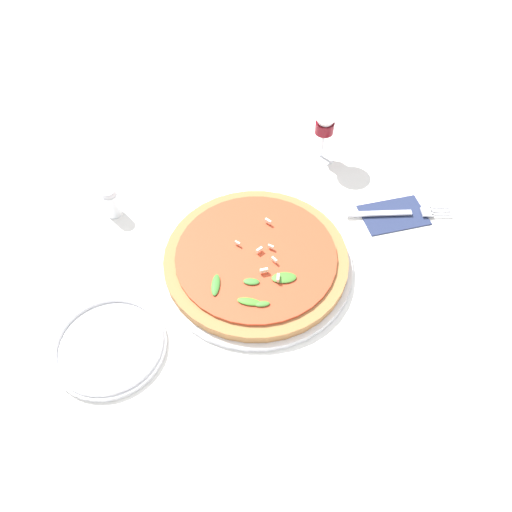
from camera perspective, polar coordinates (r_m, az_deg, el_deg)
ground_plane at (r=0.92m, az=-0.28°, el=-2.63°), size 6.00×6.00×0.00m
pizza_arugula_main at (r=0.93m, az=0.00°, el=-0.51°), size 0.36×0.36×0.05m
wine_glass at (r=1.11m, az=7.92°, el=14.89°), size 0.07×0.07×0.14m
napkin at (r=1.06m, az=15.47°, el=4.58°), size 0.13×0.09×0.01m
fork at (r=1.06m, az=15.94°, el=4.77°), size 0.21×0.07×0.00m
side_plate_white at (r=0.88m, az=-16.43°, el=-9.79°), size 0.19×0.19×0.02m
shaker_pepper at (r=1.05m, az=-16.20°, el=5.91°), size 0.03×0.03×0.07m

